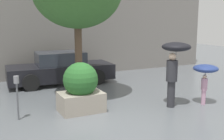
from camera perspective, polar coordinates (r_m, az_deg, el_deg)
ground_plane at (r=7.83m, az=-0.20°, el=-9.95°), size 40.00×40.00×0.00m
building_facade at (r=13.49m, az=-12.89°, el=11.23°), size 18.00×0.30×6.00m
planter_box at (r=8.32m, az=-6.37°, el=-3.68°), size 1.27×1.03×1.48m
person_adult at (r=8.81m, az=12.59°, el=2.28°), size 0.89×0.89×2.02m
person_child at (r=9.42m, az=18.46°, el=-0.26°), size 0.79×0.79×1.29m
parked_car_near at (r=12.16m, az=-10.40°, el=0.20°), size 4.48×2.14×1.35m
parking_meter at (r=7.95m, az=-18.78°, el=-3.56°), size 0.14×0.14×1.22m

